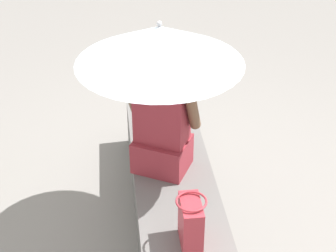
{
  "coord_description": "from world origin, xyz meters",
  "views": [
    {
      "loc": [
        -2.66,
        0.35,
        2.5
      ],
      "look_at": [
        0.05,
        0.03,
        0.77
      ],
      "focal_mm": 55.45,
      "sensor_mm": 36.0,
      "label": 1
    }
  ],
  "objects_px": {
    "parasol": "(160,45)",
    "handbag_black": "(191,223)",
    "person_seated": "(162,117)",
    "magazine": "(167,121)"
  },
  "relations": [
    {
      "from": "parasol",
      "to": "magazine",
      "type": "relative_size",
      "value": 3.76
    },
    {
      "from": "person_seated",
      "to": "handbag_black",
      "type": "distance_m",
      "value": 0.76
    },
    {
      "from": "person_seated",
      "to": "parasol",
      "type": "relative_size",
      "value": 0.86
    },
    {
      "from": "handbag_black",
      "to": "magazine",
      "type": "distance_m",
      "value": 1.28
    },
    {
      "from": "handbag_black",
      "to": "magazine",
      "type": "bearing_deg",
      "value": -0.77
    },
    {
      "from": "parasol",
      "to": "handbag_black",
      "type": "bearing_deg",
      "value": -171.33
    },
    {
      "from": "parasol",
      "to": "handbag_black",
      "type": "distance_m",
      "value": 1.0
    },
    {
      "from": "handbag_black",
      "to": "magazine",
      "type": "height_order",
      "value": "handbag_black"
    },
    {
      "from": "magazine",
      "to": "handbag_black",
      "type": "bearing_deg",
      "value": 164.61
    },
    {
      "from": "person_seated",
      "to": "magazine",
      "type": "height_order",
      "value": "person_seated"
    }
  ]
}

